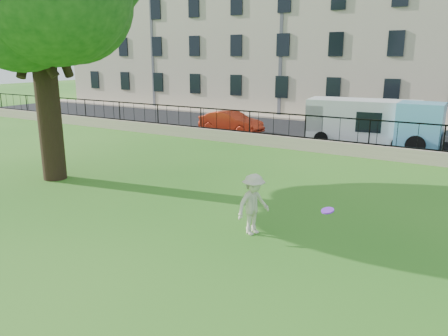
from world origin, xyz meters
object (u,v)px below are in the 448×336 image
Objects in this scene: man at (253,204)px; frisbee at (328,211)px; red_sedan at (231,122)px; white_van at (363,122)px.

frisbee is at bearing -93.30° from man.
frisbee is 17.11m from red_sedan.
white_van is (-2.70, 14.24, -0.19)m from frisbee.
man is at bearing 156.76° from frisbee.
man reaches higher than frisbee.
red_sedan is (-10.18, 13.74, -0.69)m from frisbee.
red_sedan is at bearing 126.54° from frisbee.
man is 0.41× the size of red_sedan.
frisbee reaches higher than red_sedan.
red_sedan is 7.51m from white_van.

